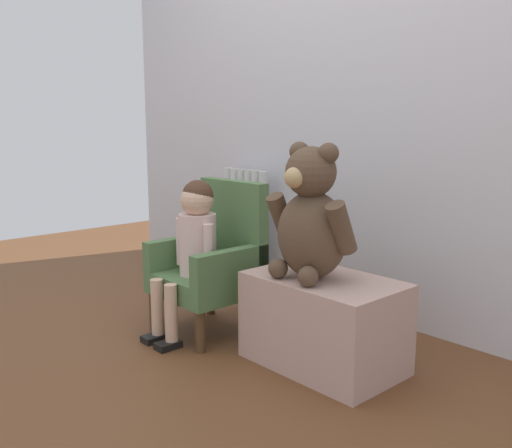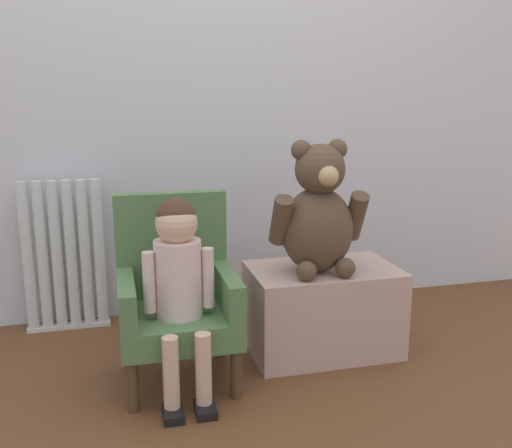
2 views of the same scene
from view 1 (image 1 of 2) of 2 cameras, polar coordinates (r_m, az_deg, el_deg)
The scene contains 7 objects.
ground_plane at distance 2.32m, azimuth -11.64°, elevation -14.89°, with size 6.00×6.00×0.00m, color brown.
back_wall at distance 2.94m, azimuth 9.64°, elevation 14.48°, with size 3.80×0.05×2.40m, color silver.
radiator at distance 3.37m, azimuth -1.09°, elevation -0.49°, with size 0.37×0.05×0.70m.
child_armchair at distance 2.68m, azimuth -4.24°, elevation -3.78°, with size 0.43×0.40×0.70m.
child_figure at distance 2.58m, azimuth -6.28°, elevation -1.22°, with size 0.25×0.35×0.72m.
low_bench at distance 2.34m, azimuth 6.79°, elevation -9.71°, with size 0.61×0.38×0.37m, color tan.
large_teddy_bear at distance 2.23m, azimuth 5.52°, elevation 0.46°, with size 0.39×0.27×0.53m.
Camera 1 is at (1.83, -1.04, 0.98)m, focal length 40.00 mm.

